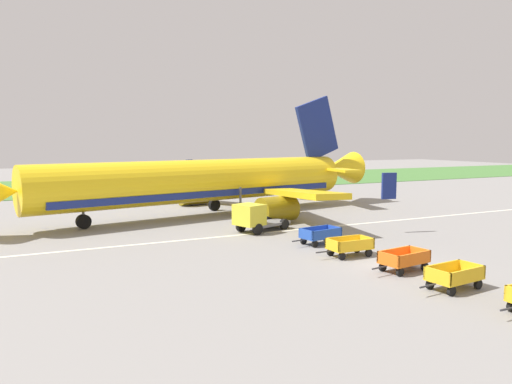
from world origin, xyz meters
The scene contains 9 objects.
ground_plane centered at (0.00, 0.00, 0.00)m, with size 220.00×220.00×0.00m, color gray.
grass_strip centered at (0.00, 54.63, 0.03)m, with size 220.00×28.00×0.06m, color #477A38.
apron_stripe centered at (0.00, 11.51, 0.01)m, with size 120.00×0.36×0.01m, color silver.
airplane centered at (-2.43, 21.12, 3.05)m, with size 37.51×30.29×11.34m.
baggage_cart_second_in_row centered at (-0.45, -4.14, 0.60)m, with size 3.61×1.64×1.07m.
baggage_cart_third_in_row centered at (-0.34, -0.82, 0.60)m, with size 3.61×1.70×1.07m.
baggage_cart_fourth_in_row centered at (-0.91, 2.99, 0.60)m, with size 3.55×1.42×1.07m.
baggage_cart_far_end centered at (-0.60, 6.50, 0.60)m, with size 3.62×1.72×1.07m.
service_truck_beside_carts centered at (-2.70, 12.06, 1.10)m, with size 4.76×3.26×2.10m.
Camera 1 is at (-17.76, -19.34, 6.70)m, focal length 33.89 mm.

